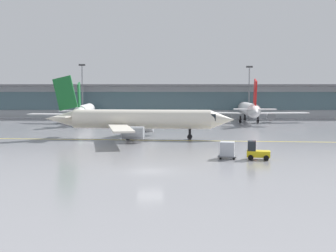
% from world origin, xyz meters
% --- Properties ---
extents(ground_plane, '(400.00, 400.00, 0.00)m').
position_xyz_m(ground_plane, '(0.00, 0.00, 0.00)').
color(ground_plane, gray).
extents(taxiway_centreline_stripe, '(109.61, 9.98, 0.01)m').
position_xyz_m(taxiway_centreline_stripe, '(-2.90, 27.62, 0.00)').
color(taxiway_centreline_stripe, yellow).
rests_on(taxiway_centreline_stripe, ground_plane).
extents(terminal_concourse, '(216.78, 11.00, 9.60)m').
position_xyz_m(terminal_concourse, '(0.00, 87.48, 4.92)').
color(terminal_concourse, '#B2B7BC').
rests_on(terminal_concourse, ground_plane).
extents(gate_airplane_1, '(27.19, 29.35, 9.72)m').
position_xyz_m(gate_airplane_1, '(-19.20, 66.01, 2.91)').
color(gate_airplane_1, white).
rests_on(gate_airplane_1, ground_plane).
extents(gate_airplane_2, '(29.33, 31.57, 10.46)m').
position_xyz_m(gate_airplane_2, '(20.94, 68.89, 3.14)').
color(gate_airplane_2, white).
rests_on(gate_airplane_2, ground_plane).
extents(taxiing_regional_jet, '(31.12, 28.82, 10.30)m').
position_xyz_m(taxiing_regional_jet, '(-3.30, 29.65, 3.09)').
color(taxiing_regional_jet, silver).
rests_on(taxiing_regional_jet, ground_plane).
extents(baggage_tug, '(2.81, 2.01, 2.10)m').
position_xyz_m(baggage_tug, '(11.64, 7.63, 0.89)').
color(baggage_tug, yellow).
rests_on(baggage_tug, ground_plane).
extents(cargo_dolly_lead, '(2.35, 1.95, 1.94)m').
position_xyz_m(cargo_dolly_lead, '(8.41, 8.22, 1.05)').
color(cargo_dolly_lead, '#595B60').
rests_on(cargo_dolly_lead, ground_plane).
extents(apron_light_mast_1, '(1.80, 0.36, 15.12)m').
position_xyz_m(apron_light_mast_1, '(-22.81, 80.91, 8.25)').
color(apron_light_mast_1, gray).
rests_on(apron_light_mast_1, ground_plane).
extents(apron_light_mast_2, '(1.80, 0.36, 14.61)m').
position_xyz_m(apron_light_mast_2, '(23.13, 81.43, 8.00)').
color(apron_light_mast_2, gray).
rests_on(apron_light_mast_2, ground_plane).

